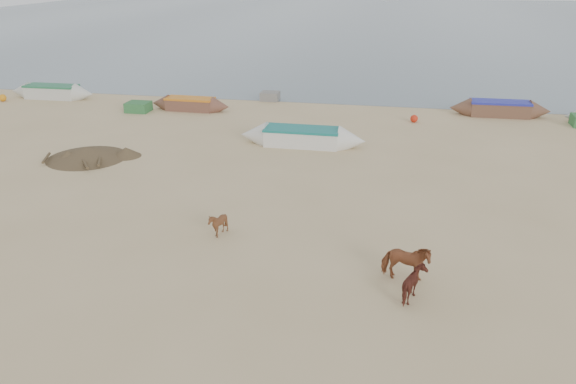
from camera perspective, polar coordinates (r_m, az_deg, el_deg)
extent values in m
plane|color=tan|center=(17.08, -2.61, -8.12)|extent=(140.00, 140.00, 0.00)
plane|color=slate|center=(96.75, 9.34, 16.86)|extent=(160.00, 160.00, 0.00)
imported|color=brown|center=(16.69, 11.85, -7.04)|extent=(1.47, 0.78, 1.20)
imported|color=#55301A|center=(19.16, -7.12, -3.23)|extent=(1.05, 1.02, 0.89)
imported|color=#5B271D|center=(15.90, 12.80, -9.21)|extent=(0.93, 1.04, 0.95)
cone|color=brown|center=(28.42, -19.78, 3.80)|extent=(4.85, 4.85, 0.54)
cube|color=#2F6A38|center=(36.63, -14.96, 8.36)|extent=(1.40, 1.20, 0.60)
sphere|color=red|center=(33.78, 12.69, 7.29)|extent=(0.44, 0.44, 0.44)
cube|color=slate|center=(38.51, -1.83, 9.72)|extent=(1.20, 1.10, 0.56)
sphere|color=orange|center=(42.70, -27.00, 8.52)|extent=(0.48, 0.48, 0.48)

